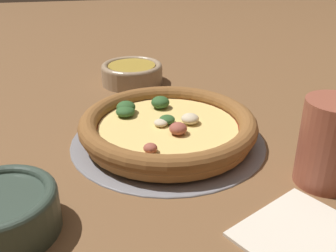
% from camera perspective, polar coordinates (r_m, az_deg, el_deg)
% --- Properties ---
extents(ground_plane, '(3.00, 3.00, 0.00)m').
position_cam_1_polar(ground_plane, '(0.62, 0.00, -2.17)').
color(ground_plane, brown).
extents(pizza_tray, '(0.30, 0.30, 0.01)m').
position_cam_1_polar(pizza_tray, '(0.61, 0.00, -1.88)').
color(pizza_tray, gray).
rests_on(pizza_tray, ground_plane).
extents(pizza, '(0.27, 0.27, 0.04)m').
position_cam_1_polar(pizza, '(0.60, -0.06, 0.02)').
color(pizza, '#BC7F42').
rests_on(pizza, pizza_tray).
extents(bowl_near, '(0.13, 0.13, 0.04)m').
position_cam_1_polar(bowl_near, '(0.86, -5.24, 7.75)').
color(bowl_near, '#9E8466').
rests_on(bowl_near, ground_plane).
extents(bowl_far, '(0.12, 0.12, 0.05)m').
position_cam_1_polar(bowl_far, '(0.46, -23.13, -11.27)').
color(bowl_far, '#334238').
rests_on(bowl_far, ground_plane).
extents(drinking_cup, '(0.08, 0.08, 0.11)m').
position_cam_1_polar(drinking_cup, '(0.53, 22.47, -2.31)').
color(drinking_cup, brown).
rests_on(drinking_cup, ground_plane).
extents(napkin, '(0.16, 0.17, 0.01)m').
position_cam_1_polar(napkin, '(0.46, 19.31, -14.74)').
color(napkin, beige).
rests_on(napkin, ground_plane).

